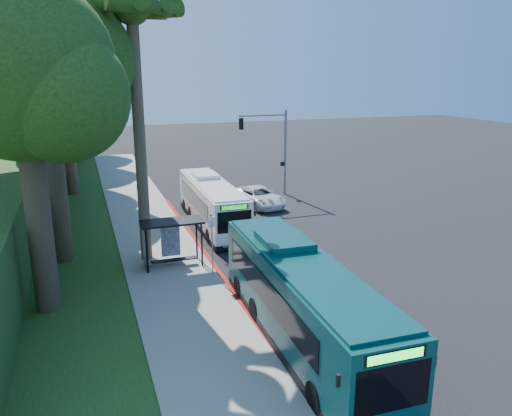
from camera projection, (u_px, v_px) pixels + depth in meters
name	position (u px, v px, depth m)	size (l,w,h in m)	color
ground	(276.00, 236.00, 31.33)	(140.00, 140.00, 0.00)	black
sidewalk	(159.00, 248.00, 28.96)	(4.50, 70.00, 0.12)	gray
red_curb	(216.00, 268.00, 26.07)	(0.25, 30.00, 0.13)	#9C1811
grass_verge	(57.00, 234.00, 31.66)	(8.00, 70.00, 0.06)	#234719
bus_shelter	(167.00, 234.00, 25.91)	(3.20, 1.51, 2.55)	black
stop_sign_pole	(212.00, 238.00, 24.49)	(0.35, 0.06, 3.17)	gray
traffic_signal_pole	(274.00, 142.00, 40.46)	(4.10, 0.30, 7.00)	gray
palm_tree	(132.00, 20.00, 24.03)	(4.20, 4.20, 14.40)	#4C3F2D
tree_0	(43.00, 46.00, 24.33)	(8.40, 8.00, 15.70)	#382B1E
tree_1	(30.00, 25.00, 30.87)	(10.50, 10.00, 18.26)	#382B1E
tree_2	(62.00, 65.00, 39.21)	(8.82, 8.40, 15.12)	#382B1E
tree_3	(38.00, 48.00, 45.44)	(10.08, 9.60, 17.28)	#382B1E
tree_4	(70.00, 74.00, 54.10)	(8.40, 8.00, 14.14)	#382B1E
tree_5	(79.00, 80.00, 61.89)	(7.35, 7.00, 12.86)	#382B1E
tree_6	(24.00, 79.00, 19.11)	(7.56, 7.20, 13.74)	#382B1E
white_bus	(211.00, 202.00, 33.18)	(2.47, 10.81, 3.21)	white
teal_bus	(301.00, 299.00, 18.71)	(2.95, 12.14, 3.60)	#0B3E3D
pickup	(259.00, 197.00, 38.14)	(2.40, 5.21, 1.45)	white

